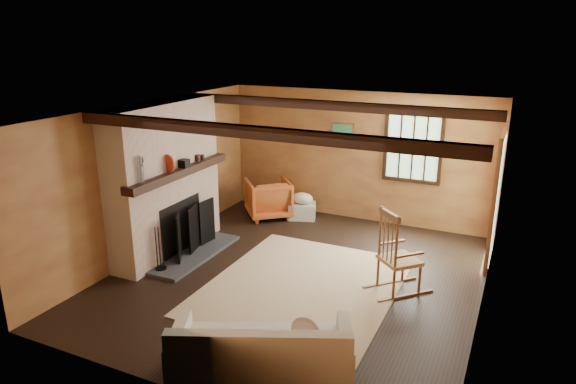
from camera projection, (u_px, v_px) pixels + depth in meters
The scene contains 10 objects.
ground at pixel (296, 277), 7.44m from camera, with size 5.50×5.50×0.00m, color black.
room_envelope at pixel (319, 165), 7.08m from camera, with size 5.02×5.52×2.44m.
fireplace at pixel (167, 186), 8.01m from camera, with size 1.02×2.30×2.40m.
rug at pixel (303, 285), 7.18m from camera, with size 2.50×3.00×0.01m, color #D2B68C.
rocking_chair at pixel (397, 257), 6.89m from camera, with size 0.91×0.92×1.18m.
sofa at pixel (262, 358), 5.16m from camera, with size 1.98×1.45×0.73m.
firewood_pile at pixel (261, 204), 10.22m from camera, with size 0.70×0.13×0.26m.
laundry_basket at pixel (302, 211), 9.74m from camera, with size 0.50×0.38×0.30m, color silver.
basket_pillow at pixel (302, 198), 9.66m from camera, with size 0.41×0.33×0.20m, color white.
armchair at pixel (269, 198), 9.77m from camera, with size 0.78×0.80×0.73m, color #BF6026.
Camera 1 is at (2.74, -6.14, 3.40)m, focal length 32.00 mm.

